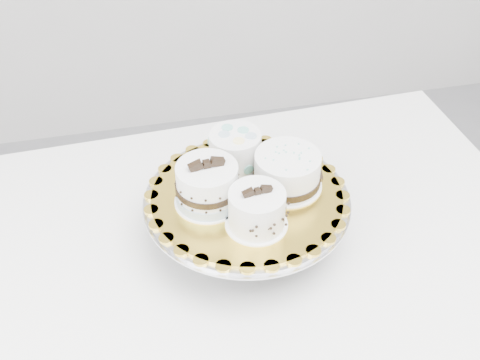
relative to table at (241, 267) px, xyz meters
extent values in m
cube|color=white|center=(0.00, 0.00, 0.06)|extent=(1.24, 0.85, 0.04)
cube|color=white|center=(-0.57, 0.33, -0.32)|extent=(0.05, 0.05, 0.71)
cube|color=white|center=(0.54, 0.38, -0.32)|extent=(0.05, 0.05, 0.71)
cylinder|color=gray|center=(0.01, 0.01, 0.08)|extent=(0.18, 0.18, 0.01)
cylinder|color=gray|center=(0.01, 0.01, 0.12)|extent=(0.11, 0.11, 0.09)
cylinder|color=silver|center=(0.01, 0.01, 0.18)|extent=(0.37, 0.37, 0.01)
cylinder|color=silver|center=(0.01, 0.01, 0.17)|extent=(0.38, 0.38, 0.00)
cylinder|color=gold|center=(0.01, 0.01, 0.18)|extent=(0.38, 0.38, 0.01)
cylinder|color=white|center=(0.01, -0.07, 0.19)|extent=(0.11, 0.11, 0.00)
cylinder|color=white|center=(0.01, -0.07, 0.22)|extent=(0.11, 0.11, 0.07)
cylinder|color=white|center=(-0.06, 0.00, 0.19)|extent=(0.12, 0.12, 0.00)
cylinder|color=white|center=(-0.06, 0.00, 0.23)|extent=(0.12, 0.12, 0.08)
cylinder|color=#99B2C1|center=(-0.06, 0.00, 0.20)|extent=(0.11, 0.11, 0.02)
cylinder|color=black|center=(-0.06, 0.00, 0.22)|extent=(0.11, 0.11, 0.01)
cylinder|color=white|center=(0.01, 0.10, 0.19)|extent=(0.11, 0.11, 0.00)
cylinder|color=white|center=(0.01, 0.10, 0.22)|extent=(0.13, 0.13, 0.07)
cylinder|color=white|center=(0.09, 0.02, 0.19)|extent=(0.13, 0.13, 0.00)
cylinder|color=white|center=(0.09, 0.02, 0.22)|extent=(0.13, 0.13, 0.07)
cylinder|color=black|center=(0.09, 0.02, 0.20)|extent=(0.13, 0.13, 0.01)
camera|label=1|loc=(-0.18, -0.79, 0.92)|focal=45.00mm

